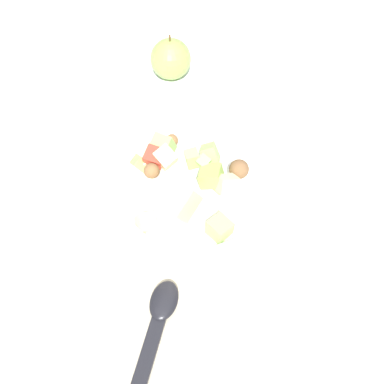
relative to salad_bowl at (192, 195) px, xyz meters
name	(u,v)px	position (x,y,z in m)	size (l,w,h in m)	color
ground_plane	(190,217)	(0.00, 0.00, -0.05)	(2.40, 2.40, 0.00)	silver
placemat	(190,216)	(0.00, 0.00, -0.04)	(0.50, 0.32, 0.01)	#BCB299
salad_bowl	(192,195)	(0.00, 0.00, 0.00)	(0.23, 0.23, 0.11)	white
serving_spoon	(155,332)	(0.17, 0.08, -0.03)	(0.20, 0.11, 0.01)	black
whole_apple	(171,59)	(-0.23, -0.24, -0.01)	(0.08, 0.08, 0.09)	#8CB74C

